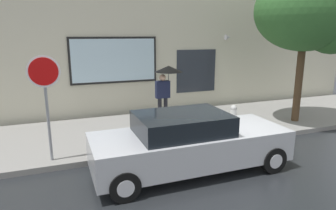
{
  "coord_description": "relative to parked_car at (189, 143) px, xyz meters",
  "views": [
    {
      "loc": [
        -3.8,
        -6.2,
        3.24
      ],
      "look_at": [
        -0.77,
        1.8,
        1.2
      ],
      "focal_mm": 31.88,
      "sensor_mm": 36.0,
      "label": 1
    }
  ],
  "objects": [
    {
      "name": "ground_plane",
      "position": [
        0.95,
        0.11,
        -0.72
      ],
      "size": [
        60.0,
        60.0,
        0.0
      ],
      "primitive_type": "plane",
      "color": "black"
    },
    {
      "name": "sidewalk",
      "position": [
        0.95,
        3.11,
        -0.64
      ],
      "size": [
        20.0,
        4.0,
        0.15
      ],
      "primitive_type": "cube",
      "color": "gray",
      "rests_on": "ground"
    },
    {
      "name": "fire_hydrant",
      "position": [
        2.68,
        2.25,
        -0.2
      ],
      "size": [
        0.3,
        0.44,
        0.76
      ],
      "color": "white",
      "rests_on": "sidewalk"
    },
    {
      "name": "building_facade",
      "position": [
        0.94,
        5.61,
        2.77
      ],
      "size": [
        20.0,
        0.67,
        7.0
      ],
      "color": "beige",
      "rests_on": "ground"
    },
    {
      "name": "pedestrian_with_umbrella",
      "position": [
        0.82,
        3.74,
        1.02
      ],
      "size": [
        1.01,
        1.01,
        2.0
      ],
      "color": "black",
      "rests_on": "sidewalk"
    },
    {
      "name": "stop_sign",
      "position": [
        -3.1,
        1.45,
        1.28
      ],
      "size": [
        0.76,
        0.1,
        2.62
      ],
      "color": "gray",
      "rests_on": "sidewalk"
    },
    {
      "name": "street_tree",
      "position": [
        5.4,
        2.0,
        3.18
      ],
      "size": [
        3.59,
        3.05,
        5.2
      ],
      "color": "#4C3823",
      "rests_on": "sidewalk"
    },
    {
      "name": "parked_car",
      "position": [
        0.0,
        0.0,
        0.0
      ],
      "size": [
        4.7,
        1.82,
        1.45
      ],
      "color": "#B7BABF",
      "rests_on": "ground"
    }
  ]
}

